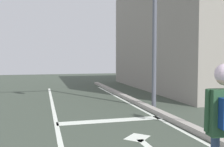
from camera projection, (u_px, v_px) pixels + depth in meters
lane_line_center at (59, 139)px, 5.87m from camera, size 0.12×20.00×0.01m
lane_line_curbside at (179, 129)px, 6.65m from camera, size 0.12×20.00×0.01m
stop_bar at (112, 120)px, 7.59m from camera, size 3.18×0.40×0.01m
lane_arrow_head at (137, 137)px, 5.97m from camera, size 0.71×0.71×0.01m
curb_strip at (188, 126)px, 6.71m from camera, size 0.24×24.00×0.14m
traffic_signal_mast at (134, 2)px, 9.12m from camera, size 3.99×0.34×5.68m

